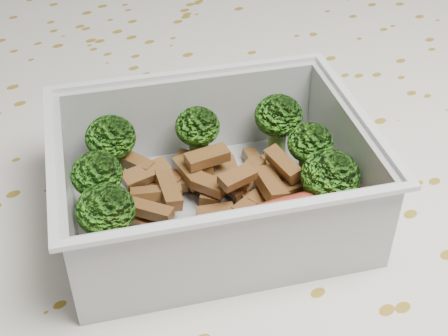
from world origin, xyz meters
TOP-DOWN VIEW (x-y plane):
  - dining_table at (0.00, 0.00)m, footprint 1.40×0.90m
  - tablecloth at (0.00, 0.00)m, footprint 1.46×0.96m
  - lunch_container at (-0.02, -0.01)m, footprint 0.22×0.20m
  - broccoli_florets at (-0.01, 0.00)m, footprint 0.16×0.14m
  - meat_pile at (-0.01, 0.00)m, footprint 0.10×0.10m
  - sausage at (-0.03, -0.05)m, footprint 0.15×0.06m

SIDE VIEW (x-z plane):
  - dining_table at x=0.00m, z-range 0.29..1.04m
  - tablecloth at x=0.00m, z-range 0.62..0.81m
  - meat_pile at x=-0.01m, z-range 0.76..0.79m
  - sausage at x=-0.03m, z-range 0.76..0.79m
  - lunch_container at x=-0.02m, z-range 0.75..0.81m
  - broccoli_florets at x=-0.01m, z-range 0.77..0.81m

